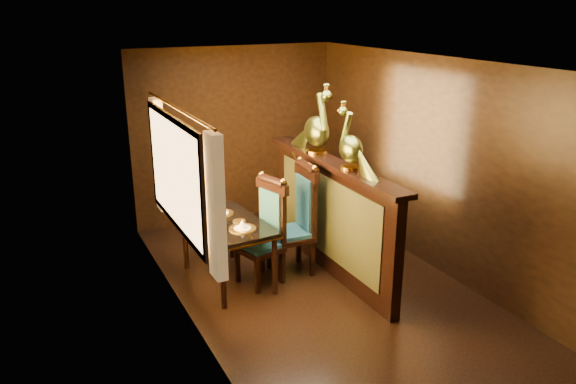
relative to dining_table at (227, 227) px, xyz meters
name	(u,v)px	position (x,y,z in m)	size (l,w,h in m)	color
ground	(318,286)	(0.86, -0.59, -0.66)	(5.00, 5.00, 0.00)	black
room_shell	(313,151)	(0.78, -0.57, 0.92)	(3.04, 5.04, 2.52)	black
partition	(331,214)	(1.19, -0.29, 0.05)	(0.26, 2.70, 1.36)	black
dining_table	(227,227)	(0.00, 0.00, 0.00)	(0.84, 1.29, 0.93)	black
chair_left	(267,227)	(0.42, -0.18, -0.01)	(0.55, 0.57, 1.25)	black
chair_right	(300,215)	(0.87, -0.12, 0.04)	(0.51, 0.54, 1.35)	black
peacock_left	(351,137)	(1.19, -0.66, 1.05)	(0.22, 0.60, 0.71)	#1A4E2E
peacock_right	(317,118)	(1.19, 0.09, 1.12)	(0.27, 0.71, 0.85)	#1A4E2E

